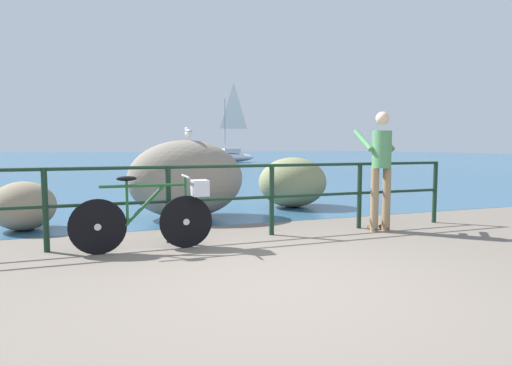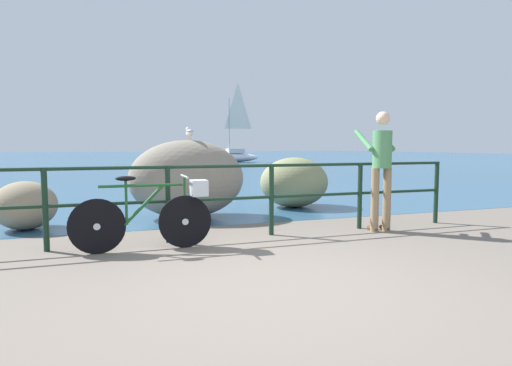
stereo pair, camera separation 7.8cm
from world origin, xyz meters
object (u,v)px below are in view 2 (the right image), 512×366
at_px(seagull, 189,132).
at_px(person_at_railing, 381,165).
at_px(breakwater_boulder_left, 25,205).
at_px(sailboat, 232,153).
at_px(breakwater_boulder_right, 294,182).
at_px(breakwater_boulder_main, 187,179).
at_px(bicycle, 155,212).

bearing_deg(seagull, person_at_railing, -133.52).
distance_m(breakwater_boulder_left, sailboat, 26.92).
height_order(breakwater_boulder_left, breakwater_boulder_right, breakwater_boulder_right).
relative_size(breakwater_boulder_main, sailboat, 0.33).
relative_size(breakwater_boulder_right, seagull, 4.28).
relative_size(bicycle, sailboat, 0.28).
distance_m(bicycle, breakwater_boulder_main, 2.40).
relative_size(person_at_railing, breakwater_boulder_main, 0.87).
bearing_deg(breakwater_boulder_left, sailboat, 67.10).
xyz_separation_m(breakwater_boulder_main, sailboat, (7.93, 24.53, 0.02)).
xyz_separation_m(person_at_railing, breakwater_boulder_right, (-0.16, 2.75, -0.47)).
distance_m(seagull, sailboat, 25.76).
xyz_separation_m(breakwater_boulder_main, breakwater_boulder_right, (2.34, 0.58, -0.17)).
distance_m(bicycle, person_at_railing, 3.35).
height_order(seagull, sailboat, sailboat).
bearing_deg(breakwater_boulder_main, seagull, 16.84).
distance_m(breakwater_boulder_left, seagull, 2.85).
bearing_deg(breakwater_boulder_right, seagull, -166.16).
relative_size(bicycle, breakwater_boulder_left, 1.83).
height_order(bicycle, sailboat, sailboat).
relative_size(bicycle, seagull, 5.04).
bearing_deg(sailboat, seagull, 68.04).
distance_m(breakwater_boulder_main, seagull, 0.83).
relative_size(person_at_railing, breakwater_boulder_right, 1.23).
bearing_deg(breakwater_boulder_right, breakwater_boulder_left, -170.11).
bearing_deg(breakwater_boulder_left, person_at_railing, -20.64).
distance_m(person_at_railing, sailboat, 27.25).
height_order(person_at_railing, breakwater_boulder_right, person_at_railing).
height_order(bicycle, person_at_railing, person_at_railing).
xyz_separation_m(bicycle, sailboat, (8.74, 26.77, 0.24)).
xyz_separation_m(breakwater_boulder_left, breakwater_boulder_right, (4.88, 0.85, 0.15)).
distance_m(bicycle, breakwater_boulder_right, 4.23).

